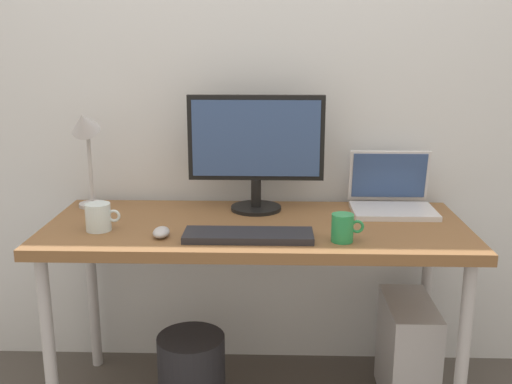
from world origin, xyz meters
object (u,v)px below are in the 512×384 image
Objects in this scene: monitor at (256,146)px; laptop at (391,196)px; keyboard at (248,235)px; mouse at (161,232)px; glass_cup at (99,217)px; computer_tower at (407,352)px; coffee_mug at (343,228)px; wastebasket at (192,372)px; desk at (256,240)px; desk_lamp at (86,137)px.

monitor is 0.57m from laptop.
mouse is (-0.30, 0.01, 0.01)m from keyboard.
computer_tower is (1.15, 0.12, -0.58)m from glass_cup.
monitor is 4.83× the size of coffee_mug.
mouse is (-0.32, -0.35, -0.24)m from monitor.
keyboard is 0.66m from wastebasket.
desk is at bearing -159.59° from laptop.
wastebasket is (0.42, -0.23, -0.88)m from desk_lamp.
glass_cup reaches higher than mouse.
monitor is 1.26× the size of computer_tower.
wastebasket is (0.07, 0.12, -0.61)m from mouse.
laptop is 0.73× the size of keyboard.
coffee_mug is (0.62, -0.03, 0.03)m from mouse.
mouse reaches higher than keyboard.
monitor is at bearing 43.59° from wastebasket.
desk_lamp is 1.37× the size of wastebasket.
monitor is at bearing 87.54° from keyboard.
desk_lamp is 0.79m from keyboard.
desk_lamp is 4.58× the size of mouse.
desk_lamp is at bearing 172.64° from computer_tower.
keyboard is 1.47× the size of wastebasket.
mouse is at bearing 178.03° from keyboard.
laptop is 1.23m from desk_lamp.
desk is 0.57m from glass_cup.
desk is 0.75m from computer_tower.
keyboard is at bearing -145.94° from laptop.
laptop is at bearing 0.68° from desk_lamp.
monitor is at bearing -0.04° from desk_lamp.
coffee_mug is 0.68m from computer_tower.
desk is at bearing -178.01° from computer_tower.
desk is 4.82× the size of laptop.
computer_tower is 0.84m from wastebasket.
desk is 0.58m from laptop.
mouse is 1.08m from computer_tower.
desk_lamp reaches higher than wastebasket.
glass_cup is (-0.55, -0.10, 0.11)m from desk.
monitor reaches higher than computer_tower.
keyboard reaches higher than desk.
mouse is at bearing -44.83° from desk_lamp.
laptop is 2.58× the size of glass_cup.
coffee_mug reaches higher than keyboard.
keyboard is (0.65, -0.36, -0.28)m from desk_lamp.
mouse is at bearing -156.93° from laptop.
mouse is at bearing 177.39° from coffee_mug.
laptop is 1.04m from wastebasket.
desk is at bearing -15.29° from desk_lamp.
keyboard is 0.84m from computer_tower.
laptop reaches higher than wastebasket.
mouse is 0.25m from glass_cup.
keyboard is at bearing -28.89° from desk_lamp.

